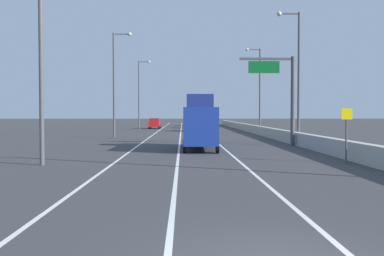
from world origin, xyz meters
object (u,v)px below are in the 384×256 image
object	(u,v)px
box_truck	(200,124)
car_red_1	(155,123)
speed_advisory_sign	(346,131)
lamp_post_right_second	(296,69)
car_gray_3	(192,125)
overhead_sign_gantry	(284,90)
lamp_post_left_far	(140,90)
lamp_post_left_near	(45,38)
car_blue_2	(189,123)
lamp_post_left_mid	(116,78)
car_black_0	(188,122)
lamp_post_right_third	(258,85)

from	to	relation	value
box_truck	car_red_1	bearing A→B (deg)	98.05
speed_advisory_sign	lamp_post_right_second	bearing A→B (deg)	85.49
car_gray_3	box_truck	bearing A→B (deg)	-90.10
overhead_sign_gantry	lamp_post_left_far	distance (m)	42.26
lamp_post_left_near	car_blue_2	xyz separation A→B (m)	(8.35, 58.24, -5.76)
speed_advisory_sign	car_gray_3	bearing A→B (deg)	99.82
lamp_post_left_near	lamp_post_left_far	xyz separation A→B (m)	(-0.15, 52.62, 0.00)
overhead_sign_gantry	car_red_1	xyz separation A→B (m)	(-13.56, 41.75, -3.79)
speed_advisory_sign	box_truck	size ratio (longest dim) A/B	0.37
lamp_post_left_mid	car_red_1	distance (m)	29.61
lamp_post_left_far	car_gray_3	world-z (taller)	lamp_post_left_far
box_truck	lamp_post_left_mid	bearing A→B (deg)	118.74
lamp_post_left_near	car_gray_3	bearing A→B (deg)	79.02
lamp_post_left_far	box_truck	size ratio (longest dim) A/B	1.46
lamp_post_left_near	car_red_1	size ratio (longest dim) A/B	2.47
lamp_post_left_mid	car_gray_3	bearing A→B (deg)	63.63
speed_advisory_sign	lamp_post_left_far	distance (m)	54.76
lamp_post_left_mid	car_gray_3	world-z (taller)	lamp_post_left_mid
overhead_sign_gantry	lamp_post_left_mid	distance (m)	20.61
speed_advisory_sign	lamp_post_left_far	xyz separation A→B (m)	(-16.31, 52.04, 4.92)
lamp_post_left_near	lamp_post_left_mid	world-z (taller)	same
speed_advisory_sign	car_black_0	xyz separation A→B (m)	(-7.79, 72.40, -0.81)
lamp_post_right_second	box_truck	world-z (taller)	lamp_post_right_second
car_red_1	lamp_post_right_second	bearing A→B (deg)	-68.86
lamp_post_left_far	lamp_post_right_third	bearing A→B (deg)	-39.54
car_red_1	lamp_post_right_third	bearing A→B (deg)	-48.16
speed_advisory_sign	lamp_post_left_far	bearing A→B (deg)	107.40
lamp_post_right_second	car_gray_3	bearing A→B (deg)	107.19
lamp_post_right_third	car_gray_3	xyz separation A→B (m)	(-9.15, 6.43, -5.71)
lamp_post_left_far	car_black_0	bearing A→B (deg)	67.30
lamp_post_right_second	car_blue_2	xyz separation A→B (m)	(-9.01, 42.32, -5.76)
lamp_post_left_mid	lamp_post_left_far	distance (m)	26.31
car_black_0	car_gray_3	bearing A→B (deg)	-89.54
car_gray_3	box_truck	xyz separation A→B (m)	(-0.06, -34.10, 0.97)
car_blue_2	car_gray_3	world-z (taller)	car_gray_3
car_red_1	car_gray_3	distance (m)	12.73
speed_advisory_sign	lamp_post_left_mid	world-z (taller)	lamp_post_left_mid
lamp_post_left_near	car_black_0	size ratio (longest dim) A/B	2.68
lamp_post_left_near	box_truck	world-z (taller)	lamp_post_left_near
lamp_post_left_far	car_red_1	xyz separation A→B (m)	(2.31, 2.64, -5.75)
overhead_sign_gantry	lamp_post_left_near	bearing A→B (deg)	-139.33
overhead_sign_gantry	lamp_post_right_third	xyz separation A→B (m)	(2.03, 24.35, 1.96)
lamp_post_left_mid	car_red_1	size ratio (longest dim) A/B	2.47
lamp_post_right_third	car_black_0	distance (m)	36.80
lamp_post_left_far	lamp_post_left_near	bearing A→B (deg)	-89.84
lamp_post_right_second	car_red_1	xyz separation A→B (m)	(-15.21, 39.33, -5.75)
lamp_post_right_third	car_black_0	xyz separation A→B (m)	(-9.38, 35.12, -5.74)
lamp_post_left_near	lamp_post_left_mid	distance (m)	26.31
overhead_sign_gantry	car_red_1	size ratio (longest dim) A/B	1.56
lamp_post_left_near	car_blue_2	world-z (taller)	lamp_post_left_near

